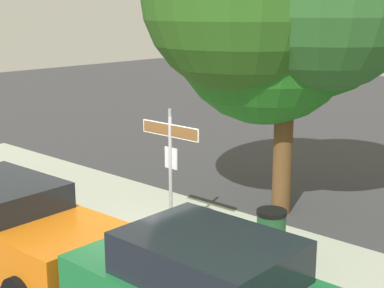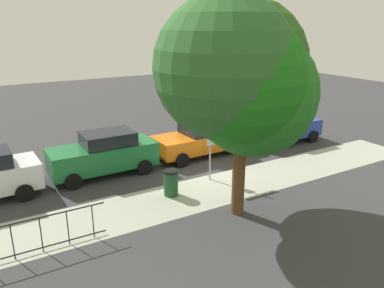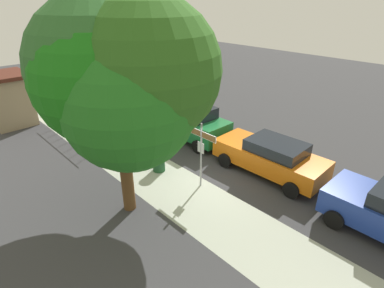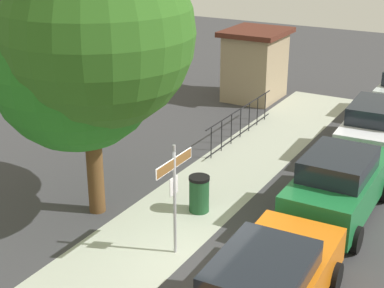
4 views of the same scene
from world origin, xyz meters
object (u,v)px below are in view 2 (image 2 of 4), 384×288
Objects in this scene: street_sign at (210,137)px; shade_tree at (239,75)px; trash_bin at (171,183)px; car_blue at (282,126)px; car_green at (104,153)px; car_orange at (202,139)px.

street_sign is 0.38× the size of shade_tree.
street_sign is 2.70× the size of trash_bin.
shade_tree is at bearing 120.93° from trash_bin.
street_sign is at bearing -105.42° from shade_tree.
car_green reaches higher than car_blue.
car_green is (4.81, 0.03, 0.11)m from car_orange.
car_orange is (-2.05, -5.41, -3.79)m from shade_tree.
street_sign is 2.46m from trash_bin.
car_blue is at bearing -160.56° from trash_bin.
car_green is at bearing -37.83° from street_sign.
shade_tree is 1.49× the size of car_orange.
car_orange is (-1.31, -2.75, -0.99)m from street_sign.
car_blue is at bearing -158.76° from street_sign.
shade_tree is 1.61× the size of car_green.
car_orange is 1.08× the size of car_green.
car_orange is (4.79, -0.37, -0.04)m from car_blue.
car_blue is 0.87× the size of car_orange.
car_green is at bearing -65.52° from trash_bin.
trash_bin is at bearing -59.07° from shade_tree.
shade_tree is 4.81m from trash_bin.
car_blue is at bearing -143.64° from shade_tree.
shade_tree reaches higher than car_green.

